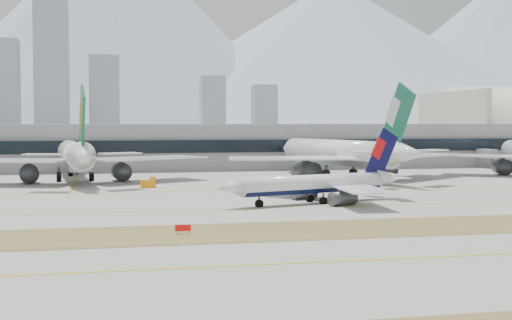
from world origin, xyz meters
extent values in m
plane|color=gray|center=(0.00, 0.00, 0.00)|extent=(3000.00, 3000.00, 0.00)
cube|color=brown|center=(0.00, -32.00, 0.02)|extent=(360.00, 18.00, 0.06)
cube|color=yellow|center=(0.00, -5.00, 0.03)|extent=(360.00, 0.45, 0.04)
cube|color=yellow|center=(0.00, -55.00, 0.03)|extent=(360.00, 0.45, 0.04)
cube|color=yellow|center=(0.00, 30.00, 0.03)|extent=(360.00, 0.45, 0.04)
cylinder|color=white|center=(10.43, 0.58, 3.79)|extent=(30.98, 13.09, 3.44)
cube|color=black|center=(10.43, 0.58, 2.84)|extent=(30.23, 12.40, 1.55)
cone|color=white|center=(-6.81, -5.08, 3.79)|extent=(5.64, 4.77, 3.44)
cone|color=white|center=(28.71, 6.58, 4.22)|extent=(7.72, 5.45, 3.44)
cube|color=white|center=(11.31, 10.91, 3.27)|extent=(16.89, 17.98, 0.21)
cube|color=white|center=(26.07, 10.42, 4.47)|extent=(5.31, 5.70, 0.14)
cylinder|color=#3F4247|center=(10.62, 7.34, 1.38)|extent=(5.79, 4.09, 2.58)
cube|color=#3F4247|center=(10.62, 7.34, 2.41)|extent=(2.16, 0.93, 1.20)
cube|color=white|center=(17.26, -7.22, 3.27)|extent=(8.89, 17.45, 0.21)
cube|color=white|center=(28.86, 1.92, 4.47)|extent=(3.07, 4.83, 0.14)
cylinder|color=#3F4247|center=(14.59, -4.75, 1.38)|extent=(5.79, 4.09, 2.58)
cube|color=#3F4247|center=(14.59, -4.75, 2.41)|extent=(2.16, 0.93, 1.20)
cube|color=#090939|center=(26.63, 5.90, 9.02)|extent=(8.17, 2.94, 10.78)
cube|color=#BB0C0E|center=(25.80, 5.62, 10.18)|extent=(3.77, 1.56, 4.62)
cylinder|color=#3F4247|center=(-0.93, -3.15, 1.03)|extent=(0.41, 0.41, 2.07)
cylinder|color=black|center=(-0.93, -3.15, 0.60)|extent=(1.66, 1.06, 1.55)
cylinder|color=#3F4247|center=(11.96, -1.27, 1.03)|extent=(0.41, 0.41, 2.07)
cylinder|color=black|center=(11.96, -1.27, 0.60)|extent=(1.66, 1.06, 1.55)
cylinder|color=#3F4247|center=(10.56, 2.98, 1.03)|extent=(0.41, 0.41, 2.07)
cylinder|color=black|center=(10.56, 2.98, 0.60)|extent=(1.66, 1.06, 1.55)
cylinder|color=white|center=(-35.82, 64.49, 7.08)|extent=(11.24, 49.04, 6.43)
cube|color=slate|center=(-35.82, 64.49, 5.31)|extent=(10.19, 47.97, 2.90)
cone|color=white|center=(-38.61, 92.38, 7.08)|extent=(7.14, 8.03, 6.43)
cone|color=white|center=(-32.86, 34.91, 7.88)|extent=(7.48, 11.40, 6.43)
cube|color=white|center=(-17.83, 59.11, 6.11)|extent=(33.92, 26.89, 0.39)
cube|color=white|center=(-24.74, 37.76, 8.36)|extent=(10.15, 7.95, 0.26)
cylinder|color=#3F4247|center=(-23.91, 61.73, 2.57)|extent=(5.61, 8.55, 4.83)
cube|color=#3F4247|center=(-23.91, 61.73, 4.50)|extent=(0.82, 3.41, 2.25)
cube|color=white|center=(-52.40, 55.65, 6.11)|extent=(33.61, 22.25, 0.39)
cube|color=white|center=(-41.39, 36.09, 8.36)|extent=(9.81, 6.54, 0.26)
cylinder|color=#3F4247|center=(-46.95, 59.43, 2.57)|extent=(5.61, 8.55, 4.83)
cube|color=#3F4247|center=(-46.95, 59.43, 4.50)|extent=(0.82, 3.41, 2.25)
cube|color=#0D5D2E|center=(-33.20, 38.27, 15.52)|extent=(1.91, 13.44, 17.25)
cube|color=#D1600C|center=(-33.33, 39.62, 17.40)|extent=(1.31, 6.11, 7.38)
cylinder|color=#3F4247|center=(-37.66, 82.88, 1.93)|extent=(0.77, 0.77, 3.86)
cylinder|color=black|center=(-37.66, 82.88, 1.13)|extent=(1.41, 2.99, 2.90)
cylinder|color=#3F4247|center=(-39.85, 62.73, 1.93)|extent=(0.77, 0.77, 3.86)
cylinder|color=black|center=(-39.85, 62.73, 1.13)|extent=(1.41, 2.99, 2.90)
cylinder|color=#3F4247|center=(-31.53, 63.56, 1.93)|extent=(0.77, 0.77, 3.86)
cylinder|color=black|center=(-31.53, 63.56, 1.13)|extent=(1.41, 2.99, 2.90)
cylinder|color=white|center=(34.81, 57.28, 7.38)|extent=(17.42, 50.98, 6.71)
cube|color=slate|center=(34.81, 57.28, 5.53)|extent=(16.22, 49.77, 3.02)
cone|color=white|center=(28.55, 85.84, 7.38)|extent=(8.21, 9.01, 6.71)
cone|color=white|center=(41.45, 27.01, 8.22)|extent=(8.97, 12.45, 6.71)
cube|color=white|center=(54.10, 53.89, 6.37)|extent=(34.91, 30.36, 0.40)
cube|color=white|center=(49.51, 30.94, 8.72)|extent=(10.60, 9.00, 0.27)
cylinder|color=#3F4247|center=(47.48, 55.87, 2.68)|extent=(6.73, 9.33, 5.03)
cube|color=#3F4247|center=(47.48, 55.87, 4.70)|extent=(1.25, 3.55, 2.35)
cube|color=white|center=(18.71, 46.13, 6.37)|extent=(34.22, 19.94, 0.40)
cube|color=white|center=(32.48, 27.20, 8.72)|extent=(9.83, 5.83, 0.27)
cylinder|color=#3F4247|center=(23.89, 50.70, 2.68)|extent=(6.73, 9.33, 5.03)
cube|color=#3F4247|center=(23.89, 50.70, 4.70)|extent=(1.25, 3.55, 2.35)
cube|color=#13563F|center=(40.69, 30.45, 16.19)|extent=(3.60, 13.83, 17.99)
cube|color=#B6B8C0|center=(40.39, 31.82, 18.14)|extent=(2.08, 6.34, 7.70)
cylinder|color=#3F4247|center=(30.68, 76.11, 2.01)|extent=(0.81, 0.81, 4.03)
cylinder|color=black|center=(30.68, 76.11, 1.17)|extent=(1.79, 3.20, 3.02)
cylinder|color=#3F4247|center=(30.85, 54.97, 2.01)|extent=(0.81, 0.81, 4.03)
cylinder|color=black|center=(30.85, 54.97, 1.17)|extent=(1.79, 3.20, 3.02)
cylinder|color=#3F4247|center=(39.37, 56.84, 2.01)|extent=(0.81, 0.81, 4.03)
cylinder|color=black|center=(39.37, 56.84, 1.17)|extent=(1.79, 3.20, 3.02)
cone|color=white|center=(105.23, 86.73, 6.67)|extent=(7.61, 8.29, 6.07)
cube|color=white|center=(81.17, 58.64, 5.76)|extent=(31.37, 27.99, 0.36)
cylinder|color=#3F4247|center=(87.21, 60.23, 2.43)|extent=(6.30, 8.53, 4.55)
cube|color=#3F4247|center=(87.21, 60.23, 4.25)|extent=(1.23, 3.20, 2.12)
cube|color=gray|center=(0.00, 115.00, 7.50)|extent=(280.00, 42.00, 15.00)
cube|color=black|center=(0.00, 93.50, 7.95)|extent=(280.00, 1.20, 4.00)
cube|color=beige|center=(110.00, 135.00, 14.10)|extent=(2.00, 57.00, 27.90)
cube|color=red|center=(-18.25, -32.00, 0.90)|extent=(2.20, 0.15, 0.90)
cylinder|color=orange|center=(-19.05, -32.00, 0.25)|extent=(0.10, 0.10, 0.50)
cylinder|color=orange|center=(-17.45, -32.00, 0.25)|extent=(0.10, 0.10, 0.50)
cube|color=orange|center=(-18.21, 40.88, 0.90)|extent=(3.50, 2.00, 1.80)
cube|color=orange|center=(-17.01, 40.88, 2.10)|extent=(1.20, 1.80, 1.00)
cylinder|color=black|center=(-19.41, 40.08, 0.35)|extent=(0.70, 0.30, 0.70)
cylinder|color=black|center=(-19.41, 41.68, 0.35)|extent=(0.70, 0.30, 0.70)
cylinder|color=black|center=(-17.01, 40.08, 0.35)|extent=(0.70, 0.30, 0.70)
cylinder|color=black|center=(-17.01, 41.68, 0.35)|extent=(0.70, 0.30, 0.70)
cube|color=#8C95A0|center=(-65.00, 450.00, 55.00)|extent=(26.00, 23.40, 110.00)
cube|color=#8C95A0|center=(-25.00, 465.00, 35.00)|extent=(24.00, 21.60, 70.00)
cube|color=#8C95A0|center=(65.00, 470.00, 27.50)|extent=(20.00, 18.00, 55.00)
cube|color=#8C95A0|center=(110.00, 470.00, 24.00)|extent=(20.00, 18.00, 48.00)
cone|color=#9EA8B7|center=(0.00, 1400.00, 211.50)|extent=(900.00, 900.00, 470.00)
cone|color=#9EA8B7|center=(480.00, 1390.00, 157.50)|extent=(1120.00, 1120.00, 350.00)
cone|color=#9EA8B7|center=(950.00, 1430.00, 184.50)|extent=(1000.00, 1000.00, 410.00)
camera|label=1|loc=(-29.44, -129.69, 15.43)|focal=50.00mm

